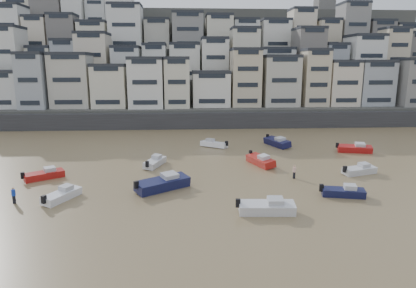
{
  "coord_description": "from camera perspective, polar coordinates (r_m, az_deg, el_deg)",
  "views": [
    {
      "loc": [
        5.36,
        -16.27,
        14.1
      ],
      "look_at": [
        8.14,
        30.0,
        4.0
      ],
      "focal_mm": 32.0,
      "sensor_mm": 36.0,
      "label": 1
    }
  ],
  "objects": [
    {
      "name": "harbor_wall",
      "position": [
        82.33,
        -0.17,
        3.67
      ],
      "size": [
        140.0,
        3.0,
        3.5
      ],
      "primitive_type": "cube",
      "color": "#38383A",
      "rests_on": "ground"
    },
    {
      "name": "hillside",
      "position": [
        121.47,
        1.01,
        11.78
      ],
      "size": [
        141.04,
        66.0,
        50.0
      ],
      "color": "#4C4C47",
      "rests_on": "ground"
    },
    {
      "name": "boat_a",
      "position": [
        36.27,
        9.04,
        -9.38
      ],
      "size": [
        5.95,
        2.28,
        1.59
      ],
      "primitive_type": null,
      "rotation": [
        0.0,
        0.0,
        -0.06
      ],
      "color": "silver",
      "rests_on": "ground"
    },
    {
      "name": "boat_b",
      "position": [
        42.91,
        20.11,
        -6.73
      ],
      "size": [
        5.12,
        2.59,
        1.34
      ],
      "primitive_type": null,
      "rotation": [
        0.0,
        0.0,
        -0.21
      ],
      "color": "#12153A",
      "rests_on": "ground"
    },
    {
      "name": "boat_c",
      "position": [
        42.61,
        -6.99,
        -5.78
      ],
      "size": [
        7.03,
        5.83,
        1.9
      ],
      "primitive_type": null,
      "rotation": [
        0.0,
        0.0,
        0.6
      ],
      "color": "#151841",
      "rests_on": "ground"
    },
    {
      "name": "boat_d",
      "position": [
        52.05,
        22.28,
        -3.57
      ],
      "size": [
        5.35,
        3.15,
        1.39
      ],
      "primitive_type": null,
      "rotation": [
        0.0,
        0.0,
        0.31
      ],
      "color": "silver",
      "rests_on": "ground"
    },
    {
      "name": "boat_e",
      "position": [
        52.98,
        8.07,
        -2.36
      ],
      "size": [
        3.85,
        6.26,
        1.62
      ],
      "primitive_type": null,
      "rotation": [
        0.0,
        0.0,
        -1.23
      ],
      "color": "#A31A14",
      "rests_on": "ground"
    },
    {
      "name": "boat_f",
      "position": [
        52.53,
        -8.18,
        -2.59
      ],
      "size": [
        3.37,
        5.57,
        1.44
      ],
      "primitive_type": null,
      "rotation": [
        0.0,
        0.0,
        1.24
      ],
      "color": "silver",
      "rests_on": "ground"
    },
    {
      "name": "boat_g",
      "position": [
        64.41,
        21.64,
        -0.51
      ],
      "size": [
        6.06,
        3.26,
        1.58
      ],
      "primitive_type": null,
      "rotation": [
        0.0,
        0.0,
        -0.25
      ],
      "color": "#A51514",
      "rests_on": "ground"
    },
    {
      "name": "boat_h",
      "position": [
        63.69,
        0.92,
        0.16
      ],
      "size": [
        5.28,
        4.34,
        1.42
      ],
      "primitive_type": null,
      "rotation": [
        0.0,
        0.0,
        2.55
      ],
      "color": "white",
      "rests_on": "ground"
    },
    {
      "name": "boat_i",
      "position": [
        65.61,
        10.58,
        0.45
      ],
      "size": [
        4.21,
        6.69,
        1.73
      ],
      "primitive_type": null,
      "rotation": [
        0.0,
        0.0,
        -1.21
      ],
      "color": "#13143B",
      "rests_on": "ground"
    },
    {
      "name": "boat_j",
      "position": [
        42.24,
        -21.59,
        -7.12
      ],
      "size": [
        3.67,
        5.24,
        1.37
      ],
      "primitive_type": null,
      "rotation": [
        0.0,
        0.0,
        1.12
      ],
      "color": "white",
      "rests_on": "ground"
    },
    {
      "name": "boat_k",
      "position": [
        50.54,
        -23.91,
        -4.17
      ],
      "size": [
        5.19,
        4.24,
        1.4
      ],
      "primitive_type": null,
      "rotation": [
        0.0,
        0.0,
        0.59
      ],
      "color": "#A71714",
      "rests_on": "ground"
    },
    {
      "name": "person_blue",
      "position": [
        43.21,
        -27.73,
        -7.0
      ],
      "size": [
        0.44,
        0.44,
        1.74
      ],
      "primitive_type": null,
      "color": "#1637A9",
      "rests_on": "ground"
    },
    {
      "name": "person_pink",
      "position": [
        47.62,
        13.13,
        -4.17
      ],
      "size": [
        0.44,
        0.44,
        1.74
      ],
      "primitive_type": null,
      "color": "beige",
      "rests_on": "ground"
    }
  ]
}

